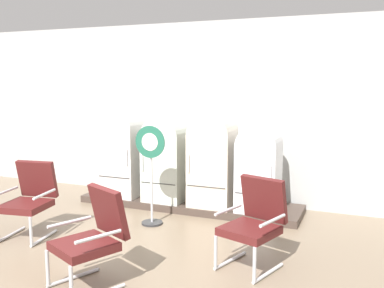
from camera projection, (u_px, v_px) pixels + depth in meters
ground at (81, 284)px, 4.63m from camera, size 12.00×10.00×0.05m
back_wall at (203, 111)px, 7.74m from camera, size 11.76×0.12×3.18m
display_plinth at (189, 203)px, 7.38m from camera, size 3.81×0.95×0.12m
refrigerator_0 at (124, 149)px, 7.63m from camera, size 0.67×0.72×1.55m
refrigerator_1 at (167, 156)px, 7.32m from camera, size 0.67×0.72×1.45m
refrigerator_2 at (212, 157)px, 6.95m from camera, size 0.70×0.61×1.53m
refrigerator_3 at (259, 166)px, 6.68m from camera, size 0.63×0.62×1.36m
armchair_left at (30, 196)px, 5.95m from camera, size 0.70×0.77×1.03m
armchair_right at (255, 219)px, 4.95m from camera, size 0.77×0.84×1.03m
armchair_center at (93, 234)px, 4.49m from camera, size 0.81×0.87×1.03m
sign_stand at (151, 175)px, 6.38m from camera, size 0.48×0.32×1.50m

